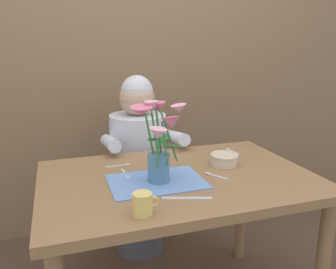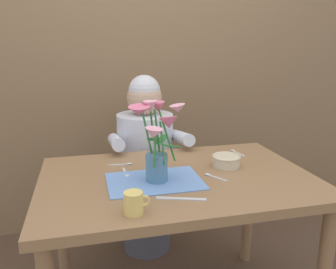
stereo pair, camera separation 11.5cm
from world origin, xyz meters
name	(u,v)px [view 1 (the left image)]	position (x,y,z in m)	size (l,w,h in m)	color
wood_panel_backdrop	(127,53)	(0.00, 1.05, 1.25)	(4.00, 0.10, 2.50)	brown
dining_table	(178,196)	(0.00, 0.00, 0.64)	(1.20, 0.80, 0.74)	olive
seated_person	(139,168)	(-0.03, 0.62, 0.56)	(0.45, 0.47, 1.14)	#4C4C56
striped_placemat	(157,181)	(-0.11, -0.04, 0.74)	(0.40, 0.28, 0.01)	#6B93D1
flower_vase	(159,140)	(-0.10, -0.04, 0.93)	(0.26, 0.25, 0.34)	teal
ceramic_bowl	(224,159)	(0.26, 0.06, 0.77)	(0.14, 0.14, 0.06)	beige
dinner_knife	(187,198)	(-0.05, -0.24, 0.74)	(0.19, 0.02, 0.01)	silver
tea_cup	(143,204)	(-0.24, -0.30, 0.78)	(0.09, 0.07, 0.08)	#E5C666
spoon_0	(213,175)	(0.15, -0.05, 0.74)	(0.08, 0.11, 0.01)	silver
spoon_1	(230,150)	(0.40, 0.26, 0.74)	(0.04, 0.12, 0.01)	silver
spoon_2	(122,165)	(-0.21, 0.20, 0.74)	(0.12, 0.02, 0.01)	silver
spoon_3	(126,175)	(-0.22, 0.07, 0.74)	(0.02, 0.12, 0.01)	silver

